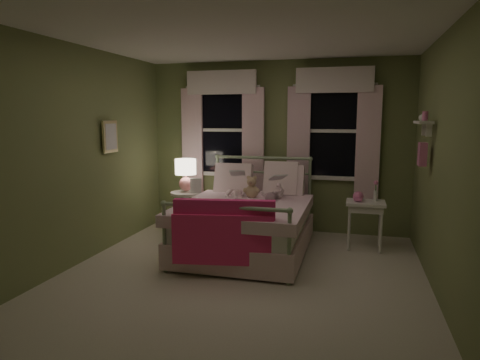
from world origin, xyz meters
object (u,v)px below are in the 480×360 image
(bed, at_px, (247,223))
(nightstand_right, at_px, (365,209))
(child_right, at_px, (274,176))
(child_left, at_px, (235,173))
(nightstand_left, at_px, (186,207))
(teddy_bear, at_px, (252,189))
(table_lamp, at_px, (186,172))

(bed, xyz_separation_m, nightstand_right, (1.49, 0.50, 0.17))
(nightstand_right, bearing_deg, child_right, -176.62)
(nightstand_right, bearing_deg, bed, -161.32)
(bed, height_order, child_left, child_left)
(nightstand_left, bearing_deg, teddy_bear, -13.80)
(bed, height_order, teddy_bear, bed)
(child_right, xyz_separation_m, nightstand_left, (-1.35, 0.10, -0.54))
(table_lamp, bearing_deg, bed, -26.56)
(teddy_bear, bearing_deg, table_lamp, 166.20)
(teddy_bear, bearing_deg, nightstand_right, 8.74)
(table_lamp, xyz_separation_m, nightstand_right, (2.57, -0.03, -0.40))
(child_left, height_order, nightstand_right, child_left)
(child_left, relative_size, child_right, 1.06)
(child_right, xyz_separation_m, table_lamp, (-1.35, 0.10, -0.00))
(child_left, distance_m, nightstand_left, 0.97)
(child_left, bearing_deg, nightstand_right, 164.47)
(bed, relative_size, child_right, 2.64)
(child_right, bearing_deg, child_left, 1.39)
(nightstand_left, relative_size, table_lamp, 1.36)
(child_right, height_order, nightstand_left, child_right)
(table_lamp, distance_m, nightstand_right, 2.60)
(bed, xyz_separation_m, teddy_bear, (-0.01, 0.27, 0.42))
(teddy_bear, distance_m, table_lamp, 1.11)
(child_right, relative_size, table_lamp, 1.62)
(nightstand_left, xyz_separation_m, table_lamp, (0.00, 0.00, 0.54))
(nightstand_right, bearing_deg, nightstand_left, 179.28)
(child_right, xyz_separation_m, teddy_bear, (-0.28, -0.16, -0.16))
(child_left, xyz_separation_m, teddy_bear, (0.28, -0.16, -0.19))
(bed, distance_m, table_lamp, 1.33)
(nightstand_left, distance_m, nightstand_right, 2.57)
(bed, bearing_deg, nightstand_left, 153.44)
(child_right, distance_m, teddy_bear, 0.36)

